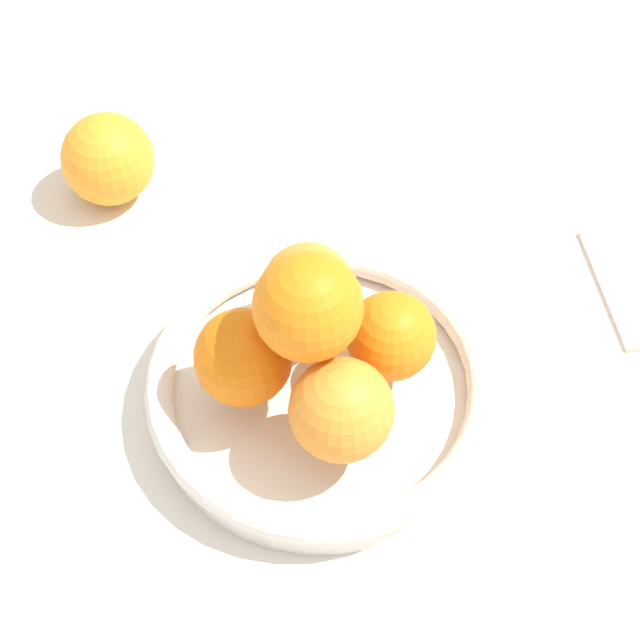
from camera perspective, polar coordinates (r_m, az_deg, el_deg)
name	(u,v)px	position (r m, az deg, el deg)	size (l,w,h in m)	color
ground_plane	(320,405)	(0.82, 0.00, -4.55)	(4.00, 4.00, 0.00)	silver
fruit_bowl	(320,390)	(0.80, 0.00, -3.74)	(0.26, 0.26, 0.04)	silver
orange_pile	(316,340)	(0.74, -0.24, -1.06)	(0.18, 0.17, 0.13)	orange
stray_orange	(108,159)	(0.95, -11.25, 8.41)	(0.08, 0.08, 0.08)	orange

